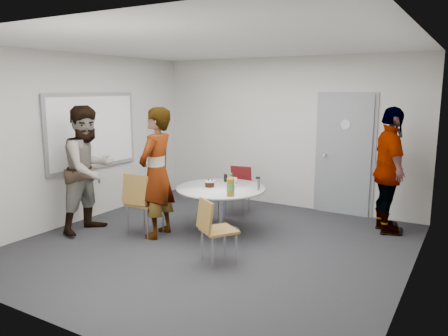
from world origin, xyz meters
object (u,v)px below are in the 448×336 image
Objects in this scene: chair_near_right at (213,225)px; chair_far at (239,185)px; table at (222,194)px; chair_near_left at (141,198)px; person_main at (157,173)px; person_right at (389,171)px; person_left at (89,169)px; whiteboard at (93,131)px; door at (345,155)px.

chair_near_right reaches higher than chair_far.
table reaches higher than chair_near_left.
person_right is at bearing 115.27° from person_main.
person_right is at bearing 30.91° from table.
person_left is (-1.49, -1.98, 0.46)m from chair_far.
person_right is at bearing 177.11° from chair_far.
chair_far is at bearing 69.75° from person_right.
whiteboard is 2.02× the size of chair_near_left.
chair_near_right is 0.44× the size of person_main.
table reaches higher than chair_near_right.
table is 1.21m from chair_near_right.
person_left is (-3.05, -2.87, -0.08)m from door.
whiteboard is 1.00× the size of person_left.
person_left reaches higher than person_main.
person_left is at bearing 93.88° from person_right.
whiteboard is at bearing 162.46° from chair_near_left.
door is 3.51m from chair_near_left.
door is 3.17m from chair_near_right.
door is 2.37m from table.
person_left is at bearing -168.18° from chair_near_left.
door reaches higher than chair_far.
chair_far is at bearing 156.63° from person_main.
door reaches higher than person_main.
table is 1.63× the size of chair_far.
person_left is 1.01× the size of person_right.
whiteboard is 1.65m from person_main.
chair_near_left is at bearing -77.51° from person_left.
door is 1.87m from chair_far.
door reaches higher than chair_near_right.
table is 1.42× the size of chair_near_left.
whiteboard is 3.05m from chair_near_right.
person_left is (-1.77, -0.92, 0.35)m from table.
door is at bearing 109.46° from chair_near_right.
door is 1.09m from person_right.
chair_near_right is 2.28m from chair_far.
person_main reaches higher than chair_near_left.
chair_far is 2.46m from person_right.
person_left is at bearing -150.58° from chair_near_right.
whiteboard is at bearing -161.51° from chair_near_right.
person_main is 1.08m from person_left.
whiteboard is (-3.56, -2.28, 0.42)m from door.
person_main is at bearing 66.37° from chair_far.
table is 1.61× the size of chair_near_right.
chair_near_left is (-0.94, -0.73, -0.03)m from table.
table is at bearing -62.77° from person_left.
chair_near_right is at bearing 120.21° from person_right.
person_right is (4.41, 1.61, -0.50)m from whiteboard.
chair_near_right is (1.46, -0.35, -0.07)m from chair_near_left.
person_main is at bearing 97.66° from person_right.
person_left is at bearing -49.03° from whiteboard.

